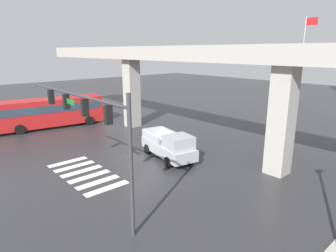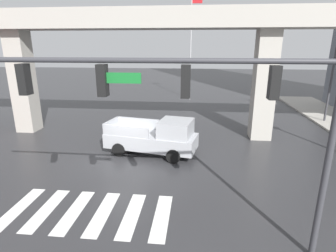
# 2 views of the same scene
# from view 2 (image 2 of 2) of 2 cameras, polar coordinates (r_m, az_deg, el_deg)

# --- Properties ---
(ground_plane) EXTENTS (120.00, 120.00, 0.00)m
(ground_plane) POSITION_cam_2_polar(r_m,az_deg,el_deg) (14.81, -9.77, -7.40)
(ground_plane) COLOR #2D2D30
(crosswalk_stripes) EXTENTS (6.05, 2.80, 0.01)m
(crosswalk_stripes) POSITION_cam_2_polar(r_m,az_deg,el_deg) (11.01, -16.36, -16.97)
(crosswalk_stripes) COLOR silver
(crosswalk_stripes) RESTS_ON ground
(elevated_overpass) EXTENTS (48.12, 2.52, 8.13)m
(elevated_overpass) POSITION_cam_2_polar(r_m,az_deg,el_deg) (18.27, -6.66, 19.66)
(elevated_overpass) COLOR #ADA89E
(elevated_overpass) RESTS_ON ground
(pickup_truck) EXTENTS (5.37, 2.86, 2.08)m
(pickup_truck) POSITION_cam_2_polar(r_m,az_deg,el_deg) (15.28, -2.52, -2.42)
(pickup_truck) COLOR #A8AAAF
(pickup_truck) RESTS_ON ground
(traffic_signal_mast) EXTENTS (10.89, 0.32, 6.20)m
(traffic_signal_mast) POSITION_cam_2_polar(r_m,az_deg,el_deg) (7.12, 4.81, 6.08)
(traffic_signal_mast) COLOR #38383D
(traffic_signal_mast) RESTS_ON ground
(street_lamp_mid_block) EXTENTS (0.44, 0.70, 7.24)m
(street_lamp_mid_block) POSITION_cam_2_polar(r_m,az_deg,el_deg) (24.49, 31.47, 10.95)
(street_lamp_mid_block) COLOR #38383D
(street_lamp_mid_block) RESTS_ON ground
(flagpole) EXTENTS (1.16, 0.12, 10.99)m
(flagpole) POSITION_cam_2_polar(r_m,az_deg,el_deg) (30.88, 5.00, 17.22)
(flagpole) COLOR silver
(flagpole) RESTS_ON ground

